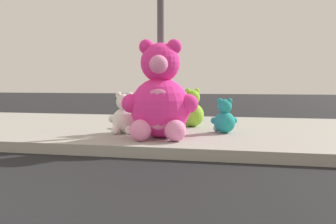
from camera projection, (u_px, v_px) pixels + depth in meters
sidewalk at (120, 129)px, 7.09m from camera, size 28.00×4.40×0.15m
sign_pole at (161, 27)px, 5.95m from camera, size 0.56×0.11×3.20m
plush_pink_large at (160, 99)px, 5.43m from camera, size 1.11×1.00×1.44m
plush_teal at (224, 119)px, 6.00m from camera, size 0.42×0.40×0.56m
plush_lavender at (153, 113)px, 6.93m from camera, size 0.43×0.42×0.60m
plush_white at (124, 117)px, 5.96m from camera, size 0.51×0.45×0.66m
plush_lime at (192, 111)px, 6.87m from camera, size 0.50×0.51×0.71m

